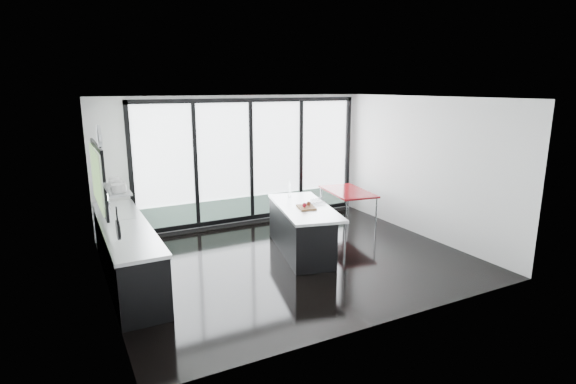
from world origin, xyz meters
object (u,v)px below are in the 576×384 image
bar_stool_near (321,234)px  bar_stool_far (323,229)px  red_table (347,207)px  island (300,229)px

bar_stool_near → bar_stool_far: (0.18, 0.24, 0.01)m
bar_stool_near → bar_stool_far: 0.30m
bar_stool_far → red_table: red_table is taller
bar_stool_near → bar_stool_far: bearing=55.6°
red_table → bar_stool_far: bearing=-141.5°
bar_stool_far → red_table: size_ratio=0.51×
island → red_table: 2.04m
island → bar_stool_near: 0.39m
bar_stool_near → bar_stool_far: size_ratio=0.98×
island → red_table: island is taller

